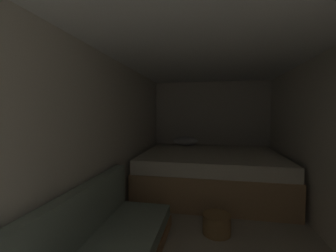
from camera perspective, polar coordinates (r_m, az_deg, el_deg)
name	(u,v)px	position (r m, az deg, el deg)	size (l,w,h in m)	color
ground_plane	(210,245)	(2.75, 11.03, -28.28)	(7.28, 7.28, 0.00)	#A39984
wall_back	(211,129)	(5.02, 11.12, -0.88)	(2.62, 0.05, 2.14)	beige
wall_left	(100,144)	(2.68, -17.37, -4.63)	(0.05, 5.28, 2.14)	beige
ceiling_slab	(213,43)	(2.45, 11.64, 20.66)	(2.62, 5.28, 0.05)	white
bed	(210,172)	(4.11, 10.98, -11.77)	(2.40, 1.93, 0.93)	tan
wicker_basket	(217,224)	(2.91, 12.65, -23.79)	(0.33, 0.33, 0.23)	olive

